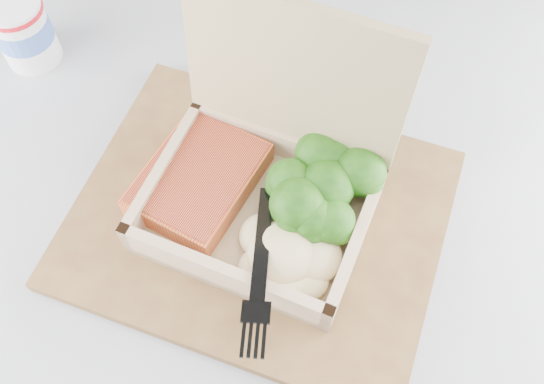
{
  "coord_description": "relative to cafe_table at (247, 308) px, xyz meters",
  "views": [
    {
      "loc": [
        -0.36,
        0.36,
        1.28
      ],
      "look_at": [
        -0.33,
        0.63,
        0.79
      ],
      "focal_mm": 40.0,
      "sensor_mm": 36.0,
      "label": 1
    }
  ],
  "objects": [
    {
      "name": "salmon_fillet",
      "position": [
        -0.03,
        0.06,
        0.23
      ],
      "size": [
        0.15,
        0.16,
        0.03
      ],
      "primitive_type": "cube",
      "rotation": [
        0.0,
        0.0,
        -0.63
      ],
      "color": "#DA5D2A",
      "rests_on": "takeout_container"
    },
    {
      "name": "plastic_fork",
      "position": [
        0.02,
        -0.0,
        0.25
      ],
      "size": [
        0.05,
        0.17,
        0.02
      ],
      "rotation": [
        0.0,
        0.0,
        2.95
      ],
      "color": "black",
      "rests_on": "mashed_potatoes"
    },
    {
      "name": "paper_cup",
      "position": [
        -0.21,
        0.27,
        0.23
      ],
      "size": [
        0.06,
        0.06,
        0.08
      ],
      "color": "silver",
      "rests_on": "cafe_table"
    },
    {
      "name": "takeout_container",
      "position": [
        0.03,
        0.04,
        0.25
      ],
      "size": [
        0.26,
        0.25,
        0.2
      ],
      "rotation": [
        0.0,
        0.0,
        -0.52
      ],
      "color": "tan",
      "rests_on": "serving_tray"
    },
    {
      "name": "serving_tray",
      "position": [
        0.02,
        0.02,
        0.2
      ],
      "size": [
        0.44,
        0.41,
        0.02
      ],
      "primitive_type": "cube",
      "rotation": [
        0.0,
        0.0,
        -0.48
      ],
      "color": "brown",
      "rests_on": "cafe_table"
    },
    {
      "name": "receipt",
      "position": [
        0.07,
        0.23,
        0.19
      ],
      "size": [
        0.09,
        0.14,
        0.0
      ],
      "primitive_type": "cube",
      "rotation": [
        0.0,
        0.0,
        -0.16
      ],
      "color": "white",
      "rests_on": "cafe_table"
    },
    {
      "name": "cafe_table",
      "position": [
        0.0,
        0.0,
        0.0
      ],
      "size": [
        0.99,
        0.99,
        0.74
      ],
      "rotation": [
        0.0,
        0.0,
        -0.21
      ],
      "color": "black",
      "rests_on": "floor"
    },
    {
      "name": "mashed_potatoes",
      "position": [
        0.04,
        -0.03,
        0.23
      ],
      "size": [
        0.1,
        0.09,
        0.04
      ],
      "primitive_type": "ellipsoid",
      "color": "#CBB183",
      "rests_on": "takeout_container"
    },
    {
      "name": "broccoli_pile",
      "position": [
        0.08,
        0.02,
        0.24
      ],
      "size": [
        0.12,
        0.12,
        0.04
      ],
      "primitive_type": null,
      "color": "#34771A",
      "rests_on": "takeout_container"
    }
  ]
}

